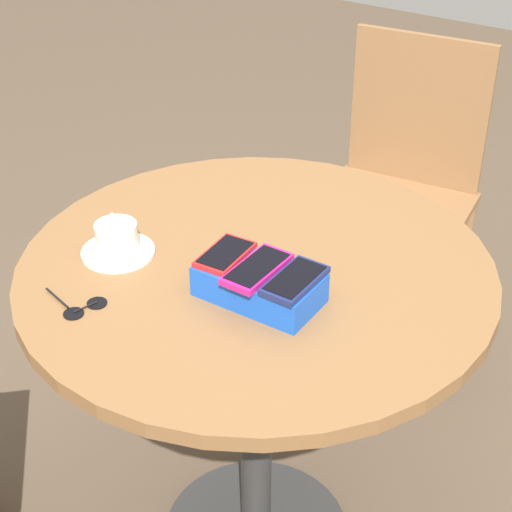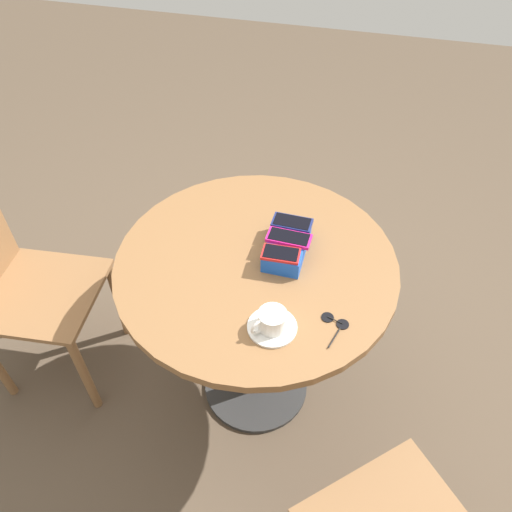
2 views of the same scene
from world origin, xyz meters
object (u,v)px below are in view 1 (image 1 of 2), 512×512
object	(u,v)px
round_table	(256,326)
phone_box	(259,285)
phone_navy	(295,280)
chair_near_window	(397,195)
phone_magenta	(257,269)
sunglasses	(82,307)
saucer	(118,252)
coffee_cup	(116,236)
phone_red	(225,254)

from	to	relation	value
round_table	phone_box	size ratio (longest dim) A/B	4.16
phone_navy	phone_box	bearing A→B (deg)	0.09
phone_navy	chair_near_window	bearing A→B (deg)	-77.29
phone_magenta	sunglasses	bearing A→B (deg)	37.39
phone_box	saucer	size ratio (longest dim) A/B	1.54
coffee_cup	chair_near_window	world-z (taller)	chair_near_window
phone_navy	phone_magenta	size ratio (longest dim) A/B	0.93
phone_magenta	saucer	size ratio (longest dim) A/B	1.00
phone_magenta	saucer	bearing A→B (deg)	3.45
coffee_cup	phone_box	bearing A→B (deg)	-176.05
saucer	chair_near_window	size ratio (longest dim) A/B	0.16
phone_navy	saucer	distance (m)	0.39
phone_navy	sunglasses	xyz separation A→B (m)	(0.32, 0.19, -0.06)
phone_magenta	sunglasses	xyz separation A→B (m)	(0.25, 0.19, -0.06)
round_table	phone_magenta	xyz separation A→B (m)	(-0.06, 0.09, 0.21)
phone_box	phone_red	size ratio (longest dim) A/B	1.83
round_table	saucer	bearing A→B (deg)	24.18
round_table	saucer	world-z (taller)	saucer
phone_box	phone_red	xyz separation A→B (m)	(0.08, -0.00, 0.03)
round_table	phone_red	distance (m)	0.23
coffee_cup	sunglasses	world-z (taller)	coffee_cup
phone_box	sunglasses	xyz separation A→B (m)	(0.25, 0.19, -0.03)
phone_red	sunglasses	bearing A→B (deg)	48.98
round_table	coffee_cup	bearing A→B (deg)	23.66
sunglasses	round_table	bearing A→B (deg)	-123.52
phone_box	sunglasses	size ratio (longest dim) A/B	1.78
sunglasses	chair_near_window	size ratio (longest dim) A/B	0.13
chair_near_window	round_table	bearing A→B (deg)	95.58
saucer	coffee_cup	bearing A→B (deg)	-42.62
round_table	phone_navy	size ratio (longest dim) A/B	6.90
round_table	saucer	xyz separation A→B (m)	(0.25, 0.11, 0.15)
sunglasses	phone_magenta	bearing A→B (deg)	-142.61
sunglasses	chair_near_window	bearing A→B (deg)	-94.77
phone_navy	chair_near_window	size ratio (longest dim) A/B	0.14
phone_magenta	round_table	bearing A→B (deg)	-56.47
saucer	coffee_cup	size ratio (longest dim) A/B	1.48
phone_box	chair_near_window	world-z (taller)	chair_near_window
phone_navy	saucer	world-z (taller)	phone_navy
saucer	coffee_cup	distance (m)	0.03
phone_navy	sunglasses	size ratio (longest dim) A/B	1.07
phone_box	phone_navy	world-z (taller)	phone_navy
phone_magenta	chair_near_window	xyz separation A→B (m)	(0.15, -1.00, -0.36)
sunglasses	saucer	bearing A→B (deg)	-70.52
coffee_cup	chair_near_window	xyz separation A→B (m)	(-0.16, -1.01, -0.34)
round_table	phone_red	size ratio (longest dim) A/B	7.60
sunglasses	chair_near_window	xyz separation A→B (m)	(-0.10, -1.19, -0.30)
phone_box	coffee_cup	size ratio (longest dim) A/B	2.28
round_table	chair_near_window	distance (m)	0.92
round_table	phone_navy	world-z (taller)	phone_navy
phone_box	chair_near_window	bearing A→B (deg)	-81.34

